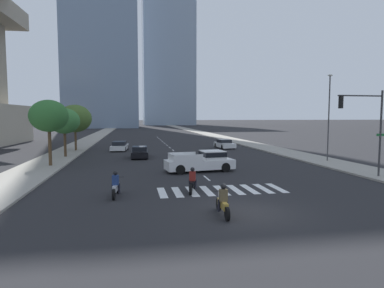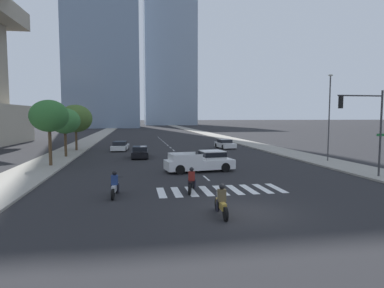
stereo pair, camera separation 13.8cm
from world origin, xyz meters
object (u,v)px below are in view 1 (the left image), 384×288
(motorcycle_third, at_px, (193,182))
(sedan_white_2, at_px, (225,144))
(sedan_white_1, at_px, (120,146))
(street_lamp_east, at_px, (329,112))
(street_tree_second, at_px, (64,121))
(street_tree_nearest, at_px, (49,116))
(traffic_signal_near, at_px, (366,119))
(motorcycle_trailing, at_px, (116,186))
(street_tree_third, at_px, (75,119))
(pickup_truck, at_px, (203,161))
(sedan_black_0, at_px, (140,152))
(motorcycle_lead, at_px, (223,203))

(motorcycle_third, xyz_separation_m, sedan_white_2, (9.31, 25.71, -0.00))
(sedan_white_1, height_order, sedan_white_2, sedan_white_2)
(street_lamp_east, bearing_deg, street_tree_second, 162.73)
(street_lamp_east, height_order, street_tree_nearest, street_lamp_east)
(traffic_signal_near, bearing_deg, street_tree_nearest, -22.48)
(motorcycle_trailing, xyz_separation_m, sedan_white_2, (13.76, 26.15, -0.00))
(street_tree_second, height_order, street_tree_third, street_tree_third)
(sedan_white_1, xyz_separation_m, sedan_white_2, (14.51, 0.62, 0.02))
(pickup_truck, bearing_deg, street_tree_second, 131.74)
(street_lamp_east, bearing_deg, sedan_white_1, 144.06)
(motorcycle_trailing, height_order, pickup_truck, pickup_truck)
(motorcycle_trailing, xyz_separation_m, street_tree_nearest, (-6.24, 12.11, 3.93))
(motorcycle_trailing, height_order, sedan_white_2, motorcycle_trailing)
(pickup_truck, xyz_separation_m, street_tree_second, (-12.84, 11.24, 3.18))
(street_tree_third, bearing_deg, traffic_signal_near, -44.40)
(pickup_truck, height_order, street_tree_nearest, street_tree_nearest)
(traffic_signal_near, xyz_separation_m, street_tree_second, (-23.62, 16.39, -0.33))
(sedan_white_1, xyz_separation_m, traffic_signal_near, (18.12, -23.19, 3.76))
(motorcycle_third, distance_m, sedan_black_0, 17.16)
(pickup_truck, bearing_deg, street_tree_nearest, 153.15)
(street_lamp_east, bearing_deg, motorcycle_third, -146.45)
(street_lamp_east, xyz_separation_m, street_tree_second, (-26.06, 8.10, -0.97))
(sedan_white_2, bearing_deg, pickup_truck, -25.28)
(sedan_white_2, xyz_separation_m, street_tree_second, (-20.01, -7.42, 3.41))
(pickup_truck, bearing_deg, traffic_signal_near, -32.62)
(street_lamp_east, bearing_deg, motorcycle_lead, -134.56)
(motorcycle_trailing, xyz_separation_m, street_tree_second, (-6.24, 18.73, 3.41))
(motorcycle_third, bearing_deg, sedan_white_2, -1.50)
(sedan_black_0, bearing_deg, pickup_truck, -151.99)
(motorcycle_trailing, relative_size, sedan_white_2, 0.50)
(street_lamp_east, relative_size, street_tree_third, 1.44)
(sedan_black_0, bearing_deg, motorcycle_trailing, 176.06)
(pickup_truck, bearing_deg, motorcycle_trailing, -138.43)
(street_lamp_east, bearing_deg, motorcycle_trailing, -151.79)
(motorcycle_trailing, height_order, street_lamp_east, street_lamp_east)
(sedan_white_1, bearing_deg, street_tree_second, 146.34)
(sedan_white_1, bearing_deg, street_tree_third, 95.96)
(sedan_black_0, relative_size, street_lamp_east, 0.53)
(sedan_white_1, relative_size, street_tree_second, 0.92)
(traffic_signal_near, bearing_deg, street_tree_second, -34.76)
(pickup_truck, distance_m, street_tree_second, 17.36)
(motorcycle_trailing, xyz_separation_m, traffic_signal_near, (17.38, 2.34, 3.74))
(sedan_white_1, distance_m, street_tree_third, 6.60)
(motorcycle_lead, relative_size, pickup_truck, 0.37)
(sedan_black_0, xyz_separation_m, street_tree_nearest, (-7.94, -5.27, 3.93))
(traffic_signal_near, bearing_deg, motorcycle_trailing, 7.67)
(pickup_truck, relative_size, street_tree_nearest, 1.00)
(pickup_truck, bearing_deg, sedan_white_1, 105.08)
(motorcycle_trailing, height_order, sedan_white_1, motorcycle_trailing)
(sedan_white_2, xyz_separation_m, street_lamp_east, (6.05, -15.52, 4.38))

